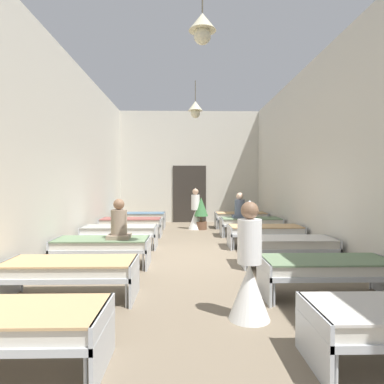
{
  "coord_description": "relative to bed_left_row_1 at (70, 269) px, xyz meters",
  "views": [
    {
      "loc": [
        -0.22,
        -7.79,
        1.71
      ],
      "look_at": [
        0.0,
        1.9,
        1.42
      ],
      "focal_mm": 31.72,
      "sensor_mm": 36.0,
      "label": 1
    }
  ],
  "objects": [
    {
      "name": "nurse_near_aisle",
      "position": [
        2.47,
        -0.78,
        0.09
      ],
      "size": [
        0.52,
        0.52,
        1.49
      ],
      "rotation": [
        0.0,
        0.0,
        4.71
      ],
      "color": "white",
      "rests_on": "ground"
    },
    {
      "name": "room_shell",
      "position": [
        1.88,
        4.16,
        1.92
      ],
      "size": [
        6.26,
        13.4,
        4.71
      ],
      "color": "beige",
      "rests_on": "ground"
    },
    {
      "name": "ground_plane",
      "position": [
        1.88,
        2.85,
        -0.49
      ],
      "size": [
        6.46,
        13.8,
        0.1
      ],
      "primitive_type": "cube",
      "color": "#7A6B56"
    },
    {
      "name": "bed_left_row_1",
      "position": [
        0.0,
        0.0,
        0.0
      ],
      "size": [
        1.9,
        0.84,
        0.57
      ],
      "color": "#B7BCC1",
      "rests_on": "ground"
    },
    {
      "name": "bed_right_row_2",
      "position": [
        3.76,
        1.9,
        0.0
      ],
      "size": [
        1.9,
        0.84,
        0.57
      ],
      "color": "#B7BCC1",
      "rests_on": "ground"
    },
    {
      "name": "bed_left_row_3",
      "position": [
        0.0,
        3.8,
        0.0
      ],
      "size": [
        1.9,
        0.84,
        0.57
      ],
      "color": "#B7BCC1",
      "rests_on": "ground"
    },
    {
      "name": "bed_right_row_3",
      "position": [
        3.76,
        3.8,
        0.0
      ],
      "size": [
        1.9,
        0.84,
        0.57
      ],
      "color": "#B7BCC1",
      "rests_on": "ground"
    },
    {
      "name": "bed_right_row_5",
      "position": [
        3.76,
        7.6,
        0.0
      ],
      "size": [
        1.9,
        0.84,
        0.57
      ],
      "color": "#B7BCC1",
      "rests_on": "ground"
    },
    {
      "name": "bed_right_row_1",
      "position": [
        3.76,
        0.0,
        0.0
      ],
      "size": [
        1.9,
        0.84,
        0.57
      ],
      "color": "#B7BCC1",
      "rests_on": "ground"
    },
    {
      "name": "nurse_mid_aisle",
      "position": [
        2.06,
        7.27,
        0.09
      ],
      "size": [
        0.52,
        0.52,
        1.49
      ],
      "rotation": [
        0.0,
        0.0,
        5.23
      ],
      "color": "white",
      "rests_on": "ground"
    },
    {
      "name": "bed_left_row_4",
      "position": [
        0.0,
        5.7,
        0.0
      ],
      "size": [
        1.9,
        0.84,
        0.57
      ],
      "color": "#B7BCC1",
      "rests_on": "ground"
    },
    {
      "name": "bed_right_row_4",
      "position": [
        3.76,
        5.7,
        0.0
      ],
      "size": [
        1.9,
        0.84,
        0.57
      ],
      "color": "#B7BCC1",
      "rests_on": "ground"
    },
    {
      "name": "bed_left_row_5",
      "position": [
        0.0,
        7.6,
        0.0
      ],
      "size": [
        1.9,
        0.84,
        0.57
      ],
      "color": "#B7BCC1",
      "rests_on": "ground"
    },
    {
      "name": "bed_left_row_2",
      "position": [
        0.0,
        1.9,
        0.0
      ],
      "size": [
        1.9,
        0.84,
        0.57
      ],
      "color": "#B7BCC1",
      "rests_on": "ground"
    },
    {
      "name": "patient_seated_secondary",
      "position": [
        3.41,
        5.72,
        0.43
      ],
      "size": [
        0.44,
        0.44,
        0.8
      ],
      "color": "#515B70",
      "rests_on": "bed_right_row_4"
    },
    {
      "name": "potted_plant",
      "position": [
        2.27,
        7.22,
        0.23
      ],
      "size": [
        0.51,
        0.51,
        1.16
      ],
      "color": "brown",
      "rests_on": "ground"
    },
    {
      "name": "patient_seated_primary",
      "position": [
        0.35,
        1.87,
        0.43
      ],
      "size": [
        0.44,
        0.44,
        0.8
      ],
      "color": "gray",
      "rests_on": "bed_left_row_2"
    }
  ]
}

